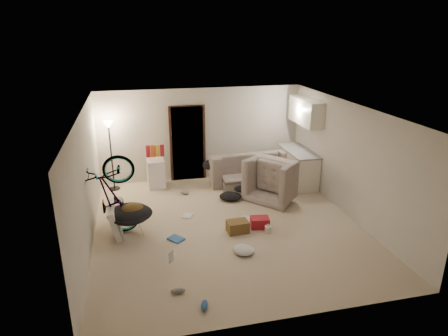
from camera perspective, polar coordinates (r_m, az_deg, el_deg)
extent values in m
cube|color=beige|center=(8.62, 0.50, -8.27)|extent=(5.50, 6.00, 0.02)
cube|color=white|center=(7.77, 0.56, 8.41)|extent=(5.50, 6.00, 0.02)
cube|color=beige|center=(10.93, -3.21, 4.86)|extent=(5.50, 0.02, 2.50)
cube|color=beige|center=(5.50, 8.10, -10.79)|extent=(5.50, 0.02, 2.50)
cube|color=beige|center=(7.96, -19.17, -1.88)|extent=(0.02, 6.00, 2.50)
cube|color=beige|center=(9.13, 17.62, 0.99)|extent=(0.02, 6.00, 2.50)
cube|color=black|center=(10.89, -5.23, 3.51)|extent=(0.85, 0.10, 2.04)
cube|color=#381F13|center=(10.86, -5.21, 3.46)|extent=(0.97, 0.04, 2.10)
cylinder|color=black|center=(10.84, -15.35, -2.84)|extent=(0.28, 0.28, 0.03)
cylinder|color=black|center=(10.56, -15.75, 1.36)|extent=(0.04, 0.04, 1.70)
cone|color=#FFE0A5|center=(10.33, -16.19, 5.94)|extent=(0.24, 0.24, 0.18)
cube|color=silver|center=(10.92, 10.48, 0.10)|extent=(0.60, 1.50, 0.88)
cube|color=gray|center=(10.78, 10.63, 2.41)|extent=(0.64, 1.54, 0.04)
cube|color=silver|center=(10.58, 11.63, 7.89)|extent=(0.38, 1.40, 0.65)
imported|color=#394139|center=(10.93, 3.28, -0.27)|extent=(2.20, 0.96, 0.63)
imported|color=#394139|center=(9.98, 7.73, -1.95)|extent=(1.55, 1.57, 0.77)
imported|color=black|center=(8.32, -15.35, -6.41)|extent=(1.80, 0.84, 1.03)
imported|color=maroon|center=(7.41, -7.84, -13.34)|extent=(0.27, 0.26, 0.02)
cube|color=white|center=(10.61, -9.68, -0.80)|extent=(0.46, 0.46, 0.75)
cube|color=maroon|center=(10.41, -10.81, 2.36)|extent=(0.11, 0.09, 0.30)
cube|color=#DD541B|center=(10.41, -10.15, 2.41)|extent=(0.12, 0.09, 0.30)
cube|color=gold|center=(10.42, -9.49, 2.46)|extent=(0.11, 0.09, 0.30)
cube|color=maroon|center=(10.42, -8.83, 2.51)|extent=(0.10, 0.08, 0.30)
cylinder|color=silver|center=(8.39, -13.17, -7.95)|extent=(0.59, 0.59, 0.42)
ellipsoid|color=black|center=(8.28, -13.30, -6.38)|extent=(0.83, 0.83, 0.35)
torus|color=black|center=(8.28, -13.30, -6.38)|extent=(0.90, 0.90, 0.06)
ellipsoid|color=#4B371A|center=(8.21, -13.01, -5.75)|extent=(0.61, 0.58, 0.22)
ellipsoid|color=black|center=(10.64, -1.61, 0.48)|extent=(0.57, 0.47, 0.28)
cube|color=silver|center=(8.49, -15.24, -6.97)|extent=(0.25, 0.97, 0.65)
cube|color=brown|center=(8.31, 1.96, -8.38)|extent=(0.45, 0.33, 0.25)
cube|color=maroon|center=(8.53, 5.12, -7.75)|extent=(0.42, 0.33, 0.22)
cylinder|color=silver|center=(8.37, 6.32, -8.68)|extent=(0.14, 0.14, 0.14)
cone|color=silver|center=(8.32, 6.35, -8.05)|extent=(0.08, 0.08, 0.06)
cube|color=silver|center=(8.80, 3.48, -7.58)|extent=(0.60, 0.63, 0.01)
cube|color=#2D5FA3|center=(8.14, -6.87, -10.02)|extent=(0.37, 0.38, 0.03)
cube|color=silver|center=(9.03, -5.20, -6.82)|extent=(0.30, 0.33, 0.02)
ellipsoid|color=slate|center=(10.17, -5.66, -3.49)|extent=(0.26, 0.27, 0.10)
ellipsoid|color=#2D5FA3|center=(6.36, -2.82, -19.01)|extent=(0.16, 0.27, 0.09)
ellipsoid|color=slate|center=(6.67, -6.58, -17.03)|extent=(0.25, 0.12, 0.09)
ellipsoid|color=black|center=(9.80, 0.92, -4.07)|extent=(0.65, 0.60, 0.18)
ellipsoid|color=black|center=(10.30, 2.73, -2.96)|extent=(0.61, 0.58, 0.15)
ellipsoid|color=silver|center=(7.63, 2.77, -11.60)|extent=(0.55, 0.56, 0.13)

